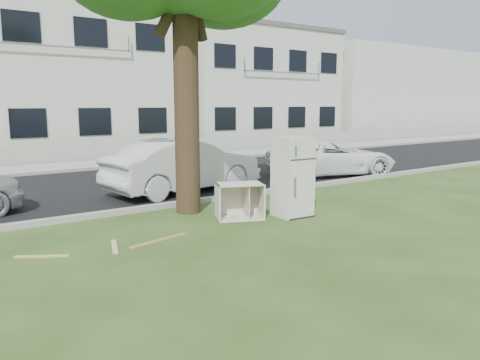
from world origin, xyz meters
TOP-DOWN VIEW (x-y plane):
  - ground at (0.00, 0.00)m, footprint 120.00×120.00m
  - road at (0.00, 6.00)m, footprint 120.00×7.00m
  - kerb_near at (0.00, 2.45)m, footprint 120.00×0.18m
  - kerb_far at (0.00, 9.55)m, footprint 120.00×0.18m
  - sidewalk at (0.00, 11.00)m, footprint 120.00×2.80m
  - low_wall at (0.00, 12.60)m, footprint 120.00×0.15m
  - townhouse_center at (0.00, 17.50)m, footprint 11.22×8.16m
  - townhouse_right at (12.00, 17.50)m, footprint 10.20×8.16m
  - filler_right at (26.00, 18.00)m, footprint 16.00×9.00m
  - fridge at (1.26, 0.20)m, footprint 0.74×0.69m
  - cabinet at (0.20, 0.67)m, footprint 1.12×0.92m
  - plank_a at (-1.90, 0.13)m, footprint 1.19×0.35m
  - plank_b at (-3.80, 0.40)m, footprint 0.77×0.51m
  - plank_c at (-2.68, 0.23)m, footprint 0.32×0.76m
  - car_center at (0.69, 4.01)m, footprint 4.57×2.13m
  - car_right at (6.21, 3.82)m, footprint 4.71×3.19m

SIDE VIEW (x-z plane):
  - ground at x=0.00m, z-range 0.00..0.00m
  - kerb_near at x=0.00m, z-range -0.06..0.06m
  - kerb_far at x=0.00m, z-range -0.06..0.06m
  - road at x=0.00m, z-range 0.00..0.01m
  - sidewalk at x=0.00m, z-range 0.00..0.01m
  - plank_b at x=-3.80m, z-range 0.00..0.02m
  - plank_c at x=-2.68m, z-range 0.00..0.02m
  - plank_a at x=-1.90m, z-range 0.00..0.02m
  - low_wall at x=0.00m, z-range 0.00..0.70m
  - cabinet at x=0.20m, z-range 0.00..0.75m
  - car_right at x=6.21m, z-range 0.00..1.20m
  - car_center at x=0.69m, z-range 0.00..1.45m
  - fridge at x=1.26m, z-range 0.00..1.70m
  - filler_right at x=26.00m, z-range 0.00..6.40m
  - townhouse_right at x=12.00m, z-range 0.00..6.84m
  - townhouse_center at x=0.00m, z-range 0.00..7.44m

